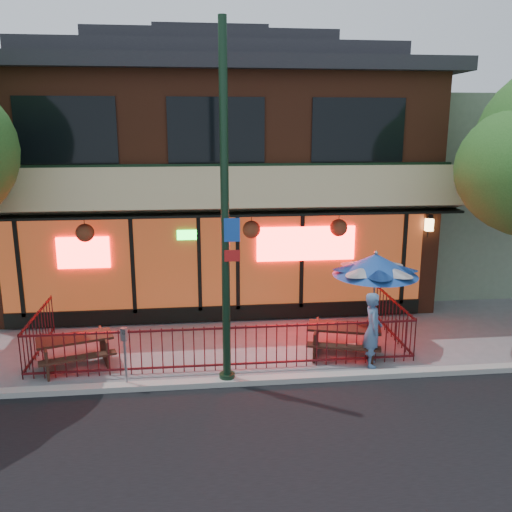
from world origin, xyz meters
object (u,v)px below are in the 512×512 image
at_px(street_light, 225,231).
at_px(picnic_table_left, 75,347).
at_px(parking_meter_near, 125,348).
at_px(picnic_table_right, 344,336).
at_px(pedestrian, 373,329).
at_px(patio_umbrella, 375,265).

bearing_deg(street_light, picnic_table_left, 160.32).
distance_m(picnic_table_left, parking_meter_near, 1.73).
relative_size(picnic_table_left, parking_meter_near, 1.46).
bearing_deg(parking_meter_near, picnic_table_right, 13.08).
distance_m(pedestrian, parking_meter_near, 5.22).
bearing_deg(patio_umbrella, pedestrian, -108.53).
bearing_deg(patio_umbrella, picnic_table_right, -144.22).
height_order(street_light, picnic_table_left, street_light).
bearing_deg(street_light, parking_meter_near, 179.92).
relative_size(picnic_table_right, parking_meter_near, 1.50).
bearing_deg(patio_umbrella, street_light, -154.29).
bearing_deg(picnic_table_right, street_light, -157.96).
distance_m(picnic_table_left, picnic_table_right, 5.95).
bearing_deg(picnic_table_left, street_light, -19.68).
relative_size(pedestrian, parking_meter_near, 1.30).
relative_size(picnic_table_right, patio_umbrella, 0.84).
distance_m(picnic_table_right, parking_meter_near, 4.88).
bearing_deg(picnic_table_left, patio_umbrella, 4.83).
height_order(street_light, picnic_table_right, street_light).
height_order(street_light, parking_meter_near, street_light).
bearing_deg(pedestrian, patio_umbrella, -7.75).
xyz_separation_m(patio_umbrella, parking_meter_near, (-5.61, -1.73, -1.08)).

